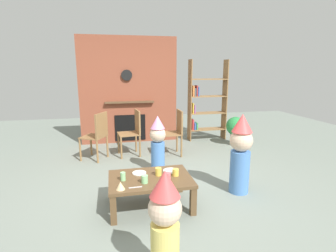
{
  "coord_description": "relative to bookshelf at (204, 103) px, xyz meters",
  "views": [
    {
      "loc": [
        -0.7,
        -3.52,
        1.69
      ],
      "look_at": [
        0.15,
        0.4,
        0.82
      ],
      "focal_mm": 28.19,
      "sensor_mm": 36.0,
      "label": 1
    }
  ],
  "objects": [
    {
      "name": "dining_chair_left",
      "position": [
        -2.45,
        -0.99,
        -0.37
      ],
      "size": [
        0.54,
        0.54,
        0.9
      ],
      "rotation": [
        0.0,
        0.0,
        2.64
      ],
      "color": "olive",
      "rests_on": "ground_plane"
    },
    {
      "name": "birthday_cake_slice",
      "position": [
        -2.11,
        -3.17,
        -0.45
      ],
      "size": [
        0.1,
        0.1,
        0.09
      ],
      "primitive_type": "cone",
      "color": "#EAC68C",
      "rests_on": "coffee_table"
    },
    {
      "name": "paper_cup_near_right",
      "position": [
        -1.83,
        -3.06,
        -0.45
      ],
      "size": [
        0.08,
        0.08,
        0.09
      ],
      "primitive_type": "cylinder",
      "color": "#8CD18C",
      "rests_on": "coffee_table"
    },
    {
      "name": "paper_cup_center",
      "position": [
        -2.07,
        -2.93,
        -0.45
      ],
      "size": [
        0.06,
        0.06,
        0.1
      ],
      "primitive_type": "cylinder",
      "color": "#8CD18C",
      "rests_on": "coffee_table"
    },
    {
      "name": "paper_cup_far_left",
      "position": [
        -1.63,
        -2.87,
        -0.45
      ],
      "size": [
        0.08,
        0.08,
        0.1
      ],
      "primitive_type": "cylinder",
      "color": "#F2CC4C",
      "rests_on": "coffee_table"
    },
    {
      "name": "child_in_pink",
      "position": [
        -0.48,
        -2.79,
        -0.29
      ],
      "size": [
        0.31,
        0.31,
        1.11
      ],
      "rotation": [
        0.0,
        0.0,
        -3.04
      ],
      "color": "#4C7FC6",
      "rests_on": "ground_plane"
    },
    {
      "name": "potted_plant_tall",
      "position": [
        0.52,
        -0.62,
        -0.49
      ],
      "size": [
        0.41,
        0.41,
        0.64
      ],
      "color": "beige",
      "rests_on": "ground_plane"
    },
    {
      "name": "child_with_cone_hat",
      "position": [
        -1.8,
        -4.13,
        -0.38
      ],
      "size": [
        0.26,
        0.26,
        0.95
      ],
      "rotation": [
        0.0,
        0.0,
        1.52
      ],
      "color": "#E0CC66",
      "rests_on": "ground_plane"
    },
    {
      "name": "paper_cup_near_left",
      "position": [
        -1.42,
        -2.93,
        -0.45
      ],
      "size": [
        0.08,
        0.08,
        0.09
      ],
      "primitive_type": "cylinder",
      "color": "#F2CC4C",
      "rests_on": "coffee_table"
    },
    {
      "name": "paper_cup_far_right",
      "position": [
        -1.55,
        -3.05,
        -0.45
      ],
      "size": [
        0.07,
        0.07,
        0.1
      ],
      "primitive_type": "cylinder",
      "color": "#E5666B",
      "rests_on": "coffee_table"
    },
    {
      "name": "dining_chair_right",
      "position": [
        -0.96,
        -1.0,
        -0.37
      ],
      "size": [
        0.4,
        0.4,
        0.9
      ],
      "rotation": [
        0.0,
        0.0,
        3.14
      ],
      "color": "olive",
      "rests_on": "ground_plane"
    },
    {
      "name": "paper_plate_front",
      "position": [
        -1.86,
        -2.76,
        -0.49
      ],
      "size": [
        0.18,
        0.18,
        0.01
      ],
      "primitive_type": "cylinder",
      "color": "white",
      "rests_on": "coffee_table"
    },
    {
      "name": "brick_fireplace_feature",
      "position": [
        -1.76,
        0.2,
        0.31
      ],
      "size": [
        2.2,
        0.28,
        2.4
      ],
      "color": "brown",
      "rests_on": "ground_plane"
    },
    {
      "name": "paper_plate_rear",
      "position": [
        -1.45,
        -2.77,
        -0.49
      ],
      "size": [
        0.2,
        0.2,
        0.01
      ],
      "primitive_type": "cylinder",
      "color": "white",
      "rests_on": "coffee_table"
    },
    {
      "name": "coffee_table",
      "position": [
        -1.74,
        -2.91,
        -0.56
      ],
      "size": [
        1.01,
        0.7,
        0.38
      ],
      "color": "brown",
      "rests_on": "ground_plane"
    },
    {
      "name": "table_fork",
      "position": [
        -1.94,
        -3.16,
        -0.5
      ],
      "size": [
        0.15,
        0.02,
        0.01
      ],
      "primitive_type": "cube",
      "rotation": [
        0.0,
        0.0,
        0.03
      ],
      "color": "silver",
      "rests_on": "coffee_table"
    },
    {
      "name": "ground_plane",
      "position": [
        -1.47,
        -2.4,
        -0.88
      ],
      "size": [
        12.0,
        12.0,
        0.0
      ],
      "primitive_type": "plane",
      "color": "gray"
    },
    {
      "name": "bookshelf",
      "position": [
        0.0,
        0.0,
        0.0
      ],
      "size": [
        0.9,
        0.28,
        1.9
      ],
      "color": "olive",
      "rests_on": "ground_plane"
    },
    {
      "name": "dining_chair_middle",
      "position": [
        -1.77,
        -0.84,
        -0.37
      ],
      "size": [
        0.44,
        0.44,
        0.9
      ],
      "rotation": [
        0.0,
        0.0,
        3.25
      ],
      "color": "olive",
      "rests_on": "ground_plane"
    },
    {
      "name": "child_by_the_chairs",
      "position": [
        -1.45,
        -1.8,
        -0.38
      ],
      "size": [
        0.26,
        0.26,
        0.95
      ],
      "rotation": [
        0.0,
        0.0,
        -1.83
      ],
      "color": "#4C7FC6",
      "rests_on": "ground_plane"
    }
  ]
}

